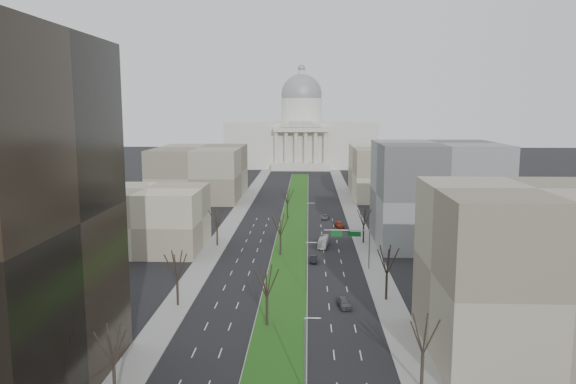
% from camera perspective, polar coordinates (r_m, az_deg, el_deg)
% --- Properties ---
extents(ground, '(600.00, 600.00, 0.00)m').
position_cam_1_polar(ground, '(162.35, 0.65, -2.81)').
color(ground, black).
rests_on(ground, ground).
extents(median, '(8.00, 222.03, 0.20)m').
position_cam_1_polar(median, '(161.34, 0.64, -2.85)').
color(median, '#999993').
rests_on(median, ground).
extents(sidewalk_left, '(5.00, 330.00, 0.15)m').
position_cam_1_polar(sidewalk_left, '(139.54, -6.85, -4.74)').
color(sidewalk_left, gray).
rests_on(sidewalk_left, ground).
extents(sidewalk_right, '(5.00, 330.00, 0.15)m').
position_cam_1_polar(sidewalk_right, '(138.52, 7.66, -4.85)').
color(sidewalk_right, gray).
rests_on(sidewalk_right, ground).
extents(capitol, '(80.00, 46.00, 55.00)m').
position_cam_1_polar(capitol, '(309.11, 1.37, 5.66)').
color(capitol, beige).
rests_on(capitol, ground).
extents(building_beige_left, '(26.00, 22.00, 14.00)m').
position_cam_1_polar(building_beige_left, '(131.91, -14.25, -2.64)').
color(building_beige_left, gray).
rests_on(building_beige_left, ground).
extents(building_tan_right, '(26.00, 24.00, 22.00)m').
position_cam_1_polar(building_tan_right, '(79.62, 23.57, -7.51)').
color(building_tan_right, gray).
rests_on(building_tan_right, ground).
extents(building_grey_right, '(28.00, 26.00, 24.00)m').
position_cam_1_polar(building_grey_right, '(135.97, 14.82, -0.19)').
color(building_grey_right, '#57595C').
rests_on(building_grey_right, ground).
extents(building_far_left, '(30.00, 40.00, 18.00)m').
position_cam_1_polar(building_far_left, '(204.20, -8.93, 1.99)').
color(building_far_left, gray).
rests_on(building_far_left, ground).
extents(building_far_right, '(30.00, 40.00, 18.00)m').
position_cam_1_polar(building_far_right, '(207.72, 10.68, 2.06)').
color(building_far_right, gray).
rests_on(building_far_right, ground).
extents(tree_left_near, '(5.10, 5.10, 9.18)m').
position_cam_1_polar(tree_left_near, '(66.03, -17.40, -14.52)').
color(tree_left_near, black).
rests_on(tree_left_near, ground).
extents(tree_left_mid, '(5.40, 5.40, 9.72)m').
position_cam_1_polar(tree_left_mid, '(93.09, -11.24, -7.22)').
color(tree_left_mid, black).
rests_on(tree_left_mid, ground).
extents(tree_left_far, '(5.28, 5.28, 9.50)m').
position_cam_1_polar(tree_left_far, '(131.31, -7.24, -2.57)').
color(tree_left_far, black).
rests_on(tree_left_far, ground).
extents(tree_right_near, '(5.16, 5.16, 9.29)m').
position_cam_1_polar(tree_right_near, '(67.47, 13.60, -13.78)').
color(tree_right_near, black).
rests_on(tree_right_near, ground).
extents(tree_right_mid, '(5.52, 5.52, 9.94)m').
position_cam_1_polar(tree_right_mid, '(95.36, 10.04, -6.70)').
color(tree_right_mid, black).
rests_on(tree_right_mid, ground).
extents(tree_right_far, '(5.04, 5.04, 9.07)m').
position_cam_1_polar(tree_right_far, '(134.22, 7.71, -2.47)').
color(tree_right_far, black).
rests_on(tree_right_far, ground).
extents(tree_median_a, '(5.40, 5.40, 9.72)m').
position_cam_1_polar(tree_median_a, '(83.20, -2.17, -8.97)').
color(tree_median_a, black).
rests_on(tree_median_a, ground).
extents(tree_median_b, '(5.40, 5.40, 9.72)m').
position_cam_1_polar(tree_median_b, '(121.86, -0.77, -3.29)').
color(tree_median_b, black).
rests_on(tree_median_b, ground).
extents(tree_median_c, '(5.40, 5.40, 9.72)m').
position_cam_1_polar(tree_median_c, '(161.18, -0.06, -0.37)').
color(tree_median_c, black).
rests_on(tree_median_c, ground).
extents(streetlamp_median_a, '(1.90, 0.20, 9.16)m').
position_cam_1_polar(streetlamp_median_a, '(65.09, 1.75, -16.19)').
color(streetlamp_median_a, gray).
rests_on(streetlamp_median_a, ground).
extents(streetlamp_median_b, '(1.90, 0.20, 9.16)m').
position_cam_1_polar(streetlamp_median_b, '(97.97, 1.89, -7.58)').
color(streetlamp_median_b, gray).
rests_on(streetlamp_median_b, ground).
extents(streetlamp_median_c, '(1.90, 0.20, 9.16)m').
position_cam_1_polar(streetlamp_median_c, '(136.85, 1.96, -2.91)').
color(streetlamp_median_c, gray).
rests_on(streetlamp_median_c, ground).
extents(mast_arm_signs, '(9.12, 0.24, 8.09)m').
position_cam_1_polar(mast_arm_signs, '(112.58, 6.90, -4.82)').
color(mast_arm_signs, gray).
rests_on(mast_arm_signs, ground).
extents(car_grey_near, '(2.50, 4.85, 1.58)m').
position_cam_1_polar(car_grey_near, '(93.13, 5.73, -11.09)').
color(car_grey_near, '#44474B').
rests_on(car_grey_near, ground).
extents(car_black, '(1.56, 4.16, 1.36)m').
position_cam_1_polar(car_black, '(118.26, 2.62, -6.82)').
color(car_black, black).
rests_on(car_black, ground).
extents(car_red, '(2.67, 5.24, 1.46)m').
position_cam_1_polar(car_red, '(152.52, 5.23, -3.31)').
color(car_red, maroon).
rests_on(car_red, ground).
extents(car_grey_far, '(2.71, 4.93, 1.31)m').
position_cam_1_polar(car_grey_far, '(163.12, 3.74, -2.54)').
color(car_grey_far, '#555A5E').
rests_on(car_grey_far, ground).
extents(box_van, '(2.89, 8.22, 2.24)m').
position_cam_1_polar(box_van, '(131.39, 3.60, -5.06)').
color(box_van, white).
rests_on(box_van, ground).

